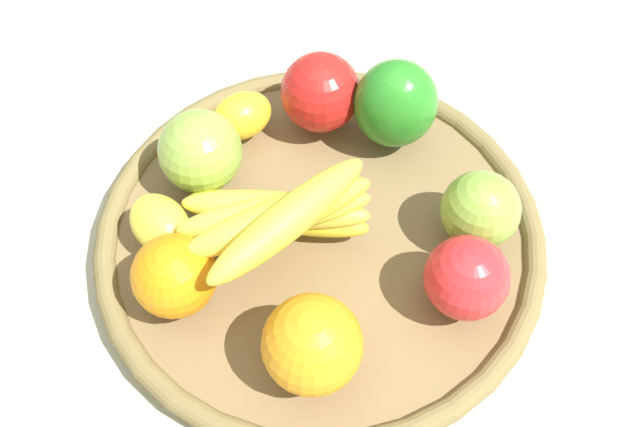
{
  "coord_description": "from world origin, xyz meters",
  "views": [
    {
      "loc": [
        -0.24,
        -0.26,
        0.57
      ],
      "look_at": [
        0.0,
        0.0,
        0.05
      ],
      "focal_mm": 39.7,
      "sensor_mm": 36.0,
      "label": 1
    }
  ],
  "objects_px": {
    "apple_3": "(200,151)",
    "apple_1": "(467,278)",
    "apple_2": "(321,92)",
    "orange_0": "(174,276)",
    "apple_0": "(480,210)",
    "orange_1": "(312,344)",
    "lemon_0": "(242,116)",
    "lemon_1": "(160,224)",
    "banana_bunch": "(279,214)",
    "bell_pepper": "(396,104)"
  },
  "relations": [
    {
      "from": "apple_3",
      "to": "apple_1",
      "type": "distance_m",
      "value": 0.26
    },
    {
      "from": "apple_2",
      "to": "orange_0",
      "type": "relative_size",
      "value": 1.11
    },
    {
      "from": "apple_2",
      "to": "apple_1",
      "type": "xyz_separation_m",
      "value": [
        -0.05,
        -0.23,
        -0.0
      ]
    },
    {
      "from": "apple_3",
      "to": "apple_0",
      "type": "bearing_deg",
      "value": -56.9
    },
    {
      "from": "orange_1",
      "to": "lemon_0",
      "type": "relative_size",
      "value": 1.28
    },
    {
      "from": "lemon_1",
      "to": "apple_2",
      "type": "bearing_deg",
      "value": 2.79
    },
    {
      "from": "lemon_1",
      "to": "apple_1",
      "type": "bearing_deg",
      "value": -55.84
    },
    {
      "from": "orange_1",
      "to": "lemon_1",
      "type": "height_order",
      "value": "orange_1"
    },
    {
      "from": "apple_3",
      "to": "orange_0",
      "type": "relative_size",
      "value": 1.1
    },
    {
      "from": "orange_0",
      "to": "apple_0",
      "type": "height_order",
      "value": "same"
    },
    {
      "from": "orange_1",
      "to": "banana_bunch",
      "type": "bearing_deg",
      "value": 61.27
    },
    {
      "from": "banana_bunch",
      "to": "lemon_0",
      "type": "distance_m",
      "value": 0.14
    },
    {
      "from": "apple_1",
      "to": "orange_0",
      "type": "bearing_deg",
      "value": 136.74
    },
    {
      "from": "apple_1",
      "to": "bell_pepper",
      "type": "bearing_deg",
      "value": 61.92
    },
    {
      "from": "banana_bunch",
      "to": "apple_1",
      "type": "xyz_separation_m",
      "value": [
        0.08,
        -0.15,
        -0.01
      ]
    },
    {
      "from": "orange_1",
      "to": "apple_3",
      "type": "bearing_deg",
      "value": 75.74
    },
    {
      "from": "banana_bunch",
      "to": "orange_0",
      "type": "distance_m",
      "value": 0.1
    },
    {
      "from": "apple_3",
      "to": "lemon_1",
      "type": "height_order",
      "value": "apple_3"
    },
    {
      "from": "lemon_1",
      "to": "orange_0",
      "type": "xyz_separation_m",
      "value": [
        -0.02,
        -0.06,
        0.01
      ]
    },
    {
      "from": "orange_1",
      "to": "apple_0",
      "type": "xyz_separation_m",
      "value": [
        0.19,
        -0.01,
        -0.0
      ]
    },
    {
      "from": "banana_bunch",
      "to": "apple_3",
      "type": "distance_m",
      "value": 0.11
    },
    {
      "from": "banana_bunch",
      "to": "orange_1",
      "type": "height_order",
      "value": "banana_bunch"
    },
    {
      "from": "bell_pepper",
      "to": "banana_bunch",
      "type": "bearing_deg",
      "value": 53.25
    },
    {
      "from": "banana_bunch",
      "to": "lemon_1",
      "type": "xyz_separation_m",
      "value": [
        -0.07,
        0.07,
        -0.02
      ]
    },
    {
      "from": "banana_bunch",
      "to": "apple_2",
      "type": "bearing_deg",
      "value": 33.61
    },
    {
      "from": "orange_0",
      "to": "apple_1",
      "type": "height_order",
      "value": "same"
    },
    {
      "from": "bell_pepper",
      "to": "orange_1",
      "type": "xyz_separation_m",
      "value": [
        -0.22,
        -0.12,
        -0.01
      ]
    },
    {
      "from": "orange_0",
      "to": "lemon_0",
      "type": "relative_size",
      "value": 1.15
    },
    {
      "from": "apple_3",
      "to": "apple_2",
      "type": "height_order",
      "value": "same"
    },
    {
      "from": "orange_1",
      "to": "orange_0",
      "type": "xyz_separation_m",
      "value": [
        -0.04,
        0.12,
        -0.0
      ]
    },
    {
      "from": "bell_pepper",
      "to": "banana_bunch",
      "type": "height_order",
      "value": "same"
    },
    {
      "from": "bell_pepper",
      "to": "apple_2",
      "type": "xyz_separation_m",
      "value": [
        -0.04,
        0.06,
        -0.01
      ]
    },
    {
      "from": "lemon_1",
      "to": "lemon_0",
      "type": "height_order",
      "value": "lemon_1"
    },
    {
      "from": "bell_pepper",
      "to": "apple_0",
      "type": "height_order",
      "value": "bell_pepper"
    },
    {
      "from": "apple_3",
      "to": "orange_0",
      "type": "distance_m",
      "value": 0.13
    },
    {
      "from": "bell_pepper",
      "to": "apple_1",
      "type": "height_order",
      "value": "bell_pepper"
    },
    {
      "from": "banana_bunch",
      "to": "apple_1",
      "type": "relative_size",
      "value": 2.42
    },
    {
      "from": "apple_0",
      "to": "orange_1",
      "type": "bearing_deg",
      "value": 178.45
    },
    {
      "from": "orange_0",
      "to": "apple_2",
      "type": "bearing_deg",
      "value": 16.51
    },
    {
      "from": "apple_3",
      "to": "apple_0",
      "type": "relative_size",
      "value": 1.11
    },
    {
      "from": "apple_3",
      "to": "apple_1",
      "type": "relative_size",
      "value": 1.1
    },
    {
      "from": "apple_1",
      "to": "apple_0",
      "type": "relative_size",
      "value": 1.01
    },
    {
      "from": "bell_pepper",
      "to": "lemon_1",
      "type": "height_order",
      "value": "bell_pepper"
    },
    {
      "from": "lemon_1",
      "to": "apple_1",
      "type": "height_order",
      "value": "apple_1"
    },
    {
      "from": "orange_0",
      "to": "apple_1",
      "type": "distance_m",
      "value": 0.24
    },
    {
      "from": "apple_2",
      "to": "orange_0",
      "type": "xyz_separation_m",
      "value": [
        -0.22,
        -0.07,
        -0.0
      ]
    },
    {
      "from": "bell_pepper",
      "to": "lemon_1",
      "type": "distance_m",
      "value": 0.25
    },
    {
      "from": "apple_1",
      "to": "apple_0",
      "type": "bearing_deg",
      "value": 30.67
    },
    {
      "from": "banana_bunch",
      "to": "lemon_0",
      "type": "xyz_separation_m",
      "value": [
        0.06,
        0.13,
        -0.02
      ]
    },
    {
      "from": "apple_2",
      "to": "bell_pepper",
      "type": "bearing_deg",
      "value": -59.87
    }
  ]
}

